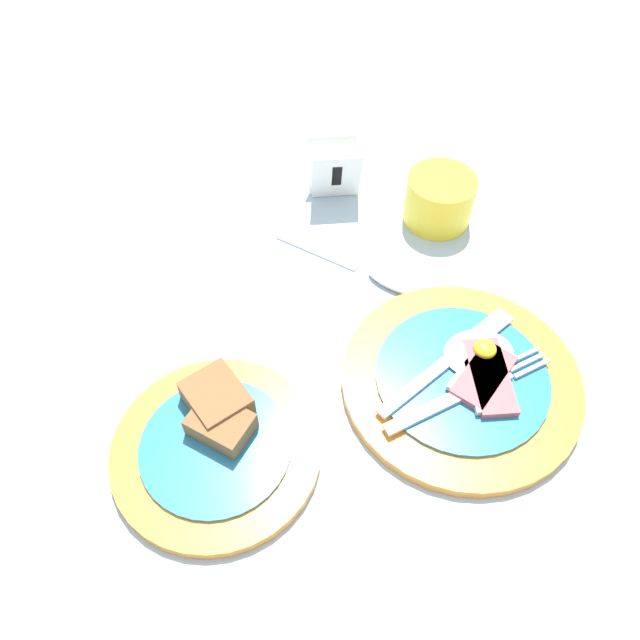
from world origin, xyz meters
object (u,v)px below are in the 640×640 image
object	(u,v)px
bread_plate	(217,443)
sugar_cup	(440,198)
breakfast_plate	(463,379)
teaspoon_by_saucer	(375,273)
number_card	(336,171)

from	to	relation	value
bread_plate	sugar_cup	size ratio (longest dim) A/B	2.36
breakfast_plate	teaspoon_by_saucer	world-z (taller)	breakfast_plate
bread_plate	teaspoon_by_saucer	distance (m)	0.27
bread_plate	breakfast_plate	bearing A→B (deg)	4.48
breakfast_plate	number_card	size ratio (longest dim) A/B	3.25
bread_plate	number_card	size ratio (longest dim) A/B	2.65
bread_plate	sugar_cup	distance (m)	0.39
bread_plate	sugar_cup	world-z (taller)	sugar_cup
bread_plate	teaspoon_by_saucer	xyz separation A→B (m)	(0.20, 0.18, -0.01)
breakfast_plate	number_card	bearing A→B (deg)	101.05
sugar_cup	number_card	xyz separation A→B (m)	(-0.11, 0.07, 0.01)
bread_plate	teaspoon_by_saucer	world-z (taller)	bread_plate
breakfast_plate	bread_plate	distance (m)	0.25
sugar_cup	teaspoon_by_saucer	world-z (taller)	sugar_cup
teaspoon_by_saucer	number_card	bearing A→B (deg)	137.28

